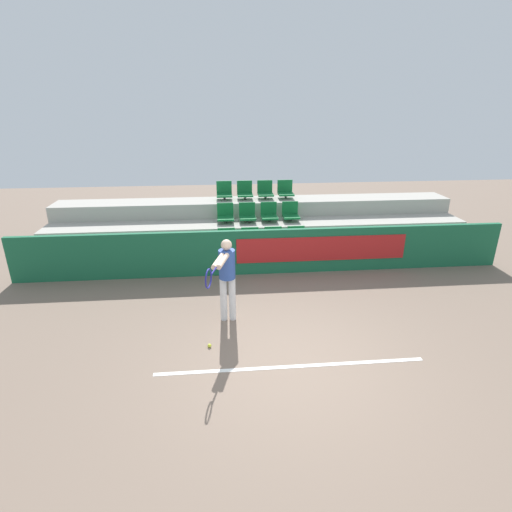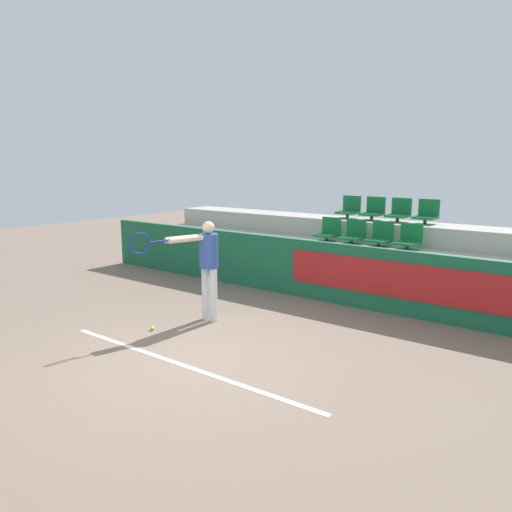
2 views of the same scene
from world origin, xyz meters
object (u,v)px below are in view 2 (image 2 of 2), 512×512
at_px(stadium_chair_4, 328,232).
at_px(stadium_chair_5, 353,234).
at_px(stadium_chair_8, 349,209).
at_px(tennis_ball, 152,328).
at_px(stadium_chair_6, 380,236).
at_px(stadium_chair_7, 409,239).
at_px(stadium_chair_10, 399,212).
at_px(stadium_chair_2, 359,264).
at_px(stadium_chair_0, 305,257).
at_px(stadium_chair_9, 373,211).
at_px(tennis_player, 205,261).
at_px(stadium_chair_11, 427,214).
at_px(stadium_chair_3, 389,268).
at_px(stadium_chair_1, 331,260).

bearing_deg(stadium_chair_4, stadium_chair_5, 0.00).
height_order(stadium_chair_8, tennis_ball, stadium_chair_8).
height_order(stadium_chair_6, stadium_chair_7, same).
relative_size(stadium_chair_8, stadium_chair_10, 1.00).
bearing_deg(stadium_chair_5, stadium_chair_2, -57.80).
height_order(stadium_chair_0, stadium_chair_4, stadium_chair_4).
height_order(stadium_chair_9, tennis_player, stadium_chair_9).
bearing_deg(stadium_chair_7, stadium_chair_11, 90.00).
relative_size(stadium_chair_3, stadium_chair_5, 1.00).
bearing_deg(stadium_chair_3, stadium_chair_11, 90.00).
xyz_separation_m(stadium_chair_10, tennis_ball, (-1.62, -5.69, -1.45)).
relative_size(stadium_chair_5, stadium_chair_8, 1.00).
xyz_separation_m(stadium_chair_1, stadium_chair_5, (0.00, 0.96, 0.42)).
bearing_deg(stadium_chair_4, stadium_chair_1, -57.80).
bearing_deg(stadium_chair_10, stadium_chair_0, -122.20).
distance_m(stadium_chair_1, stadium_chair_6, 1.21).
distance_m(stadium_chair_10, stadium_chair_11, 0.60).
height_order(stadium_chair_7, tennis_player, tennis_player).
bearing_deg(stadium_chair_11, tennis_ball, -111.29).
xyz_separation_m(stadium_chair_2, tennis_ball, (-1.62, -3.78, -0.60)).
xyz_separation_m(stadium_chair_8, stadium_chair_11, (1.81, 0.00, 0.00)).
relative_size(stadium_chair_5, stadium_chair_9, 1.00).
xyz_separation_m(stadium_chair_1, stadium_chair_6, (0.60, 0.96, 0.42)).
distance_m(stadium_chair_0, stadium_chair_3, 1.81).
bearing_deg(stadium_chair_10, stadium_chair_1, -107.48).
distance_m(stadium_chair_4, stadium_chair_11, 2.09).
xyz_separation_m(tennis_player, tennis_ball, (-0.34, -0.86, -0.97)).
relative_size(stadium_chair_7, tennis_ball, 7.78).
xyz_separation_m(stadium_chair_4, tennis_player, (-0.07, -3.88, -0.05)).
bearing_deg(tennis_ball, stadium_chair_8, 85.90).
bearing_deg(stadium_chair_1, stadium_chair_11, 57.80).
relative_size(stadium_chair_5, tennis_ball, 7.78).
relative_size(stadium_chair_7, stadium_chair_9, 1.00).
xyz_separation_m(stadium_chair_9, stadium_chair_10, (0.60, 0.00, 0.00)).
xyz_separation_m(stadium_chair_1, stadium_chair_2, (0.60, 0.00, 0.00)).
relative_size(stadium_chair_1, stadium_chair_10, 1.00).
height_order(stadium_chair_10, tennis_player, stadium_chair_10).
relative_size(stadium_chair_0, stadium_chair_1, 1.00).
height_order(stadium_chair_1, tennis_ball, stadium_chair_1).
height_order(stadium_chair_2, stadium_chair_8, stadium_chair_8).
height_order(stadium_chair_3, stadium_chair_6, stadium_chair_6).
relative_size(stadium_chair_10, stadium_chair_11, 1.00).
bearing_deg(stadium_chair_4, stadium_chair_11, 27.89).
bearing_deg(tennis_player, stadium_chair_0, 103.82).
xyz_separation_m(stadium_chair_4, stadium_chair_7, (1.81, 0.00, 0.00)).
height_order(stadium_chair_4, tennis_ball, stadium_chair_4).
height_order(stadium_chair_3, stadium_chair_11, stadium_chair_11).
height_order(stadium_chair_9, stadium_chair_10, same).
bearing_deg(stadium_chair_5, stadium_chair_0, -122.20).
distance_m(stadium_chair_0, stadium_chair_1, 0.60).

